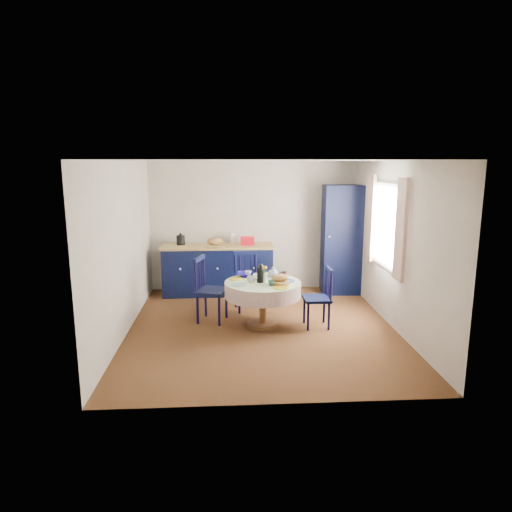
# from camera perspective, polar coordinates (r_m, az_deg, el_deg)

# --- Properties ---
(floor) EXTENTS (4.50, 4.50, 0.00)m
(floor) POSITION_cam_1_polar(r_m,az_deg,el_deg) (7.04, 0.71, -8.93)
(floor) COLOR black
(floor) RESTS_ON ground
(ceiling) EXTENTS (4.50, 4.50, 0.00)m
(ceiling) POSITION_cam_1_polar(r_m,az_deg,el_deg) (6.59, 0.76, 11.86)
(ceiling) COLOR white
(ceiling) RESTS_ON wall_back
(wall_back) EXTENTS (4.00, 0.02, 2.50)m
(wall_back) POSITION_cam_1_polar(r_m,az_deg,el_deg) (8.92, -0.34, 3.75)
(wall_back) COLOR beige
(wall_back) RESTS_ON floor
(wall_left) EXTENTS (0.02, 4.50, 2.50)m
(wall_left) POSITION_cam_1_polar(r_m,az_deg,el_deg) (6.85, -16.18, 0.89)
(wall_left) COLOR beige
(wall_left) RESTS_ON floor
(wall_right) EXTENTS (0.02, 4.50, 2.50)m
(wall_right) POSITION_cam_1_polar(r_m,az_deg,el_deg) (7.14, 16.96, 1.25)
(wall_right) COLOR beige
(wall_right) RESTS_ON floor
(window) EXTENTS (0.10, 1.74, 1.45)m
(window) POSITION_cam_1_polar(r_m,az_deg,el_deg) (7.36, 15.94, 3.77)
(window) COLOR white
(window) RESTS_ON wall_right
(kitchen_counter) EXTENTS (2.11, 0.66, 1.18)m
(kitchen_counter) POSITION_cam_1_polar(r_m,az_deg,el_deg) (8.71, -4.79, -1.61)
(kitchen_counter) COLOR black
(kitchen_counter) RESTS_ON floor
(pantry_cabinet) EXTENTS (0.74, 0.55, 2.06)m
(pantry_cabinet) POSITION_cam_1_polar(r_m,az_deg,el_deg) (8.81, 10.65, 2.01)
(pantry_cabinet) COLOR black
(pantry_cabinet) RESTS_ON floor
(dining_table) EXTENTS (1.16, 1.16, 0.98)m
(dining_table) POSITION_cam_1_polar(r_m,az_deg,el_deg) (6.95, 0.91, -4.17)
(dining_table) COLOR brown
(dining_table) RESTS_ON floor
(chair_left) EXTENTS (0.55, 0.57, 1.03)m
(chair_left) POSITION_cam_1_polar(r_m,az_deg,el_deg) (7.22, -5.88, -4.11)
(chair_left) COLOR black
(chair_left) RESTS_ON floor
(chair_far) EXTENTS (0.50, 0.49, 0.99)m
(chair_far) POSITION_cam_1_polar(r_m,az_deg,el_deg) (7.77, -1.11, -3.08)
(chair_far) COLOR black
(chair_far) RESTS_ON floor
(chair_right) EXTENTS (0.40, 0.42, 0.92)m
(chair_right) POSITION_cam_1_polar(r_m,az_deg,el_deg) (7.01, 7.93, -5.10)
(chair_right) COLOR black
(chair_right) RESTS_ON floor
(mug_a) EXTENTS (0.12, 0.12, 0.10)m
(mug_a) POSITION_cam_1_polar(r_m,az_deg,el_deg) (6.88, -0.62, -2.90)
(mug_a) COLOR silver
(mug_a) RESTS_ON dining_table
(mug_b) EXTENTS (0.09, 0.09, 0.09)m
(mug_b) POSITION_cam_1_polar(r_m,az_deg,el_deg) (6.70, 1.89, -3.37)
(mug_b) COLOR #2E685C
(mug_b) RESTS_ON dining_table
(mug_c) EXTENTS (0.11, 0.11, 0.09)m
(mug_c) POSITION_cam_1_polar(r_m,az_deg,el_deg) (7.18, 3.48, -2.35)
(mug_c) COLOR black
(mug_c) RESTS_ON dining_table
(mug_d) EXTENTS (0.11, 0.11, 0.10)m
(mug_d) POSITION_cam_1_polar(r_m,az_deg,el_deg) (7.18, -1.01, -2.27)
(mug_d) COLOR silver
(mug_d) RESTS_ON dining_table
(cobalt_bowl) EXTENTS (0.27, 0.27, 0.07)m
(cobalt_bowl) POSITION_cam_1_polar(r_m,az_deg,el_deg) (7.21, -1.34, -2.35)
(cobalt_bowl) COLOR #110975
(cobalt_bowl) RESTS_ON dining_table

